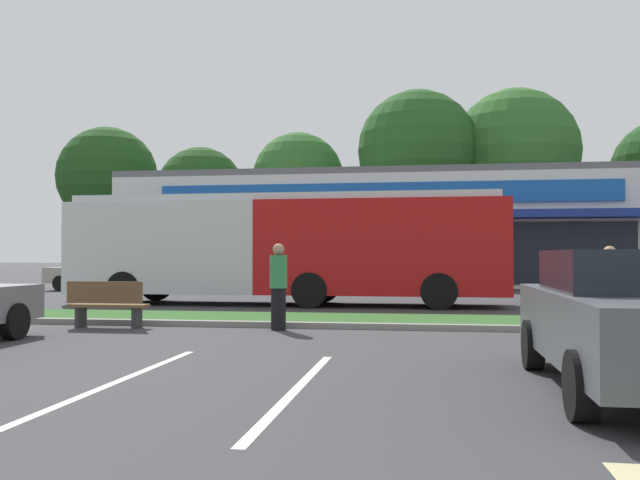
{
  "coord_description": "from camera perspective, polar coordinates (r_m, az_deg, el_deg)",
  "views": [
    {
      "loc": [
        2.18,
        -0.96,
        1.48
      ],
      "look_at": [
        -0.8,
        18.1,
        1.9
      ],
      "focal_mm": 38.59,
      "sensor_mm": 36.0,
      "label": 1
    }
  ],
  "objects": [
    {
      "name": "city_bus",
      "position": [
        20.51,
        -2.96,
        -0.45
      ],
      "size": [
        13.02,
        2.77,
        3.25
      ],
      "rotation": [
        0.0,
        0.0,
        3.13
      ],
      "color": "#B71414",
      "rests_on": "ground_plane"
    },
    {
      "name": "tree_mid_right",
      "position": [
        46.25,
        15.89,
        7.0
      ],
      "size": [
        8.16,
        8.16,
        12.17
      ],
      "color": "#473323",
      "rests_on": "ground_plane"
    },
    {
      "name": "car_1",
      "position": [
        8.19,
        24.44,
        -5.96
      ],
      "size": [
        1.89,
        4.55,
        1.54
      ],
      "rotation": [
        0.0,
        0.0,
        -1.57
      ],
      "color": "#515459",
      "rests_on": "ground_plane"
    },
    {
      "name": "curb_lip",
      "position": [
        13.99,
        -0.14,
        -7.09
      ],
      "size": [
        56.0,
        0.24,
        0.12
      ],
      "primitive_type": "cube",
      "color": "gray",
      "rests_on": "ground_plane"
    },
    {
      "name": "bus_stop_bench",
      "position": [
        14.64,
        -17.24,
        -5.02
      ],
      "size": [
        1.6,
        0.45,
        0.95
      ],
      "rotation": [
        0.0,
        0.0,
        3.14
      ],
      "color": "brown",
      "rests_on": "ground_plane"
    },
    {
      "name": "storefront_building",
      "position": [
        37.16,
        5.76,
        0.73
      ],
      "size": [
        25.96,
        13.58,
        5.52
      ],
      "color": "silver",
      "rests_on": "ground_plane"
    },
    {
      "name": "parking_stripe_1",
      "position": [
        8.62,
        -16.16,
        -11.08
      ],
      "size": [
        0.12,
        4.8,
        0.01
      ],
      "primitive_type": "cube",
      "color": "silver",
      "rests_on": "ground_plane"
    },
    {
      "name": "tree_mid_left",
      "position": [
        46.62,
        -1.83,
        5.14
      ],
      "size": [
        6.15,
        6.15,
        9.76
      ],
      "color": "#473323",
      "rests_on": "ground_plane"
    },
    {
      "name": "pedestrian_far",
      "position": [
        12.62,
        22.92,
        -4.15
      ],
      "size": [
        0.33,
        0.33,
        1.64
      ],
      "rotation": [
        0.0,
        0.0,
        4.28
      ],
      "color": "#726651",
      "rests_on": "ground_plane"
    },
    {
      "name": "tree_left",
      "position": [
        48.92,
        -9.87,
        4.04
      ],
      "size": [
        6.08,
        6.08,
        9.03
      ],
      "color": "#473323",
      "rests_on": "ground_plane"
    },
    {
      "name": "grass_median",
      "position": [
        15.19,
        0.58,
        -6.62
      ],
      "size": [
        56.0,
        2.2,
        0.12
      ],
      "primitive_type": "cube",
      "color": "#2D5B23",
      "rests_on": "ground_plane"
    },
    {
      "name": "pedestrian_by_pole",
      "position": [
        13.61,
        -3.47,
        -3.87
      ],
      "size": [
        0.34,
        0.34,
        1.71
      ],
      "rotation": [
        0.0,
        0.0,
        3.48
      ],
      "color": "black",
      "rests_on": "ground_plane"
    },
    {
      "name": "parking_stripe_2",
      "position": [
        7.77,
        -1.93,
        -12.21
      ],
      "size": [
        0.12,
        4.8,
        0.01
      ],
      "primitive_type": "cube",
      "color": "silver",
      "rests_on": "ground_plane"
    },
    {
      "name": "tree_mid",
      "position": [
        44.53,
        8.1,
        7.36
      ],
      "size": [
        7.65,
        7.65,
        11.98
      ],
      "color": "#473323",
      "rests_on": "ground_plane"
    },
    {
      "name": "tree_far_left",
      "position": [
        53.22,
        -17.22,
        5.04
      ],
      "size": [
        7.29,
        7.29,
        10.91
      ],
      "color": "#473323",
      "rests_on": "ground_plane"
    },
    {
      "name": "car_0",
      "position": [
        30.31,
        -17.79,
        -2.59
      ],
      "size": [
        4.29,
        1.92,
        1.44
      ],
      "color": "#9E998C",
      "rests_on": "ground_plane"
    }
  ]
}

